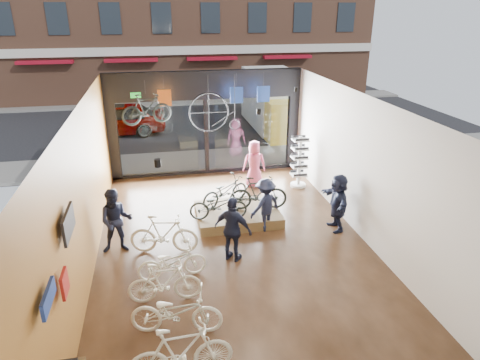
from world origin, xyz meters
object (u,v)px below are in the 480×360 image
object	(u,v)px
display_bike_left	(218,205)
hung_bike	(147,109)
floor_bike_5	(164,234)
display_bike_mid	(258,193)
floor_bike_1	(181,353)
sunglasses_rack	(299,162)
display_platform	(238,214)
floor_bike_3	(165,282)
customer_4	(254,164)
customer_3	(265,205)
customer_2	(233,229)
display_bike_right	(225,191)
penny_farthing	(217,114)
customer_1	(116,221)
box_truck	(279,104)
floor_bike_2	(176,312)
street_car	(117,119)
customer_5	(338,202)
floor_bike_4	(172,262)

from	to	relation	value
display_bike_left	hung_bike	bearing A→B (deg)	39.16
floor_bike_5	display_bike_mid	world-z (taller)	display_bike_mid
floor_bike_1	sunglasses_rack	world-z (taller)	sunglasses_rack
display_platform	display_bike_mid	xyz separation A→B (m)	(0.61, -0.06, 0.66)
floor_bike_3	customer_4	xyz separation A→B (m)	(3.29, 5.82, 0.35)
customer_3	sunglasses_rack	size ratio (longest dim) A/B	0.85
display_platform	customer_2	bearing A→B (deg)	-103.92
display_bike_right	penny_farthing	distance (m)	3.09
display_bike_left	customer_4	xyz separation A→B (m)	(1.69, 2.83, 0.10)
display_bike_left	floor_bike_1	bearing A→B (deg)	170.22
display_bike_left	customer_1	world-z (taller)	customer_1
display_bike_mid	customer_4	bearing A→B (deg)	-3.77
box_truck	customer_2	xyz separation A→B (m)	(-4.39, -11.17, -0.56)
floor_bike_1	hung_bike	distance (m)	8.18
display_platform	floor_bike_2	bearing A→B (deg)	-114.89
floor_bike_1	floor_bike_5	xyz separation A→B (m)	(-0.14, 4.12, -0.01)
street_car	sunglasses_rack	bearing A→B (deg)	39.45
penny_farthing	floor_bike_2	bearing A→B (deg)	-104.61
display_bike_mid	penny_farthing	xyz separation A→B (m)	(-0.73, 3.06, 1.69)
customer_2	penny_farthing	distance (m)	5.40
box_truck	display_bike_mid	xyz separation A→B (m)	(-3.26, -9.11, -0.59)
customer_4	customer_5	size ratio (longest dim) A/B	0.99
display_bike_right	customer_2	xyz separation A→B (m)	(-0.24, -2.60, 0.11)
floor_bike_3	penny_farthing	xyz separation A→B (m)	(2.12, 6.44, 2.03)
floor_bike_4	display_platform	size ratio (longest dim) A/B	0.66
customer_4	floor_bike_1	bearing A→B (deg)	75.04
floor_bike_2	customer_5	world-z (taller)	customer_5
customer_4	customer_3	bearing A→B (deg)	88.74
floor_bike_1	customer_2	size ratio (longest dim) A/B	1.05
customer_5	sunglasses_rack	bearing A→B (deg)	-176.53
customer_1	customer_2	distance (m)	2.98
display_platform	customer_4	distance (m)	2.68
floor_bike_4	display_bike_left	bearing A→B (deg)	-38.18
box_truck	customer_1	size ratio (longest dim) A/B	4.17
floor_bike_3	customer_2	bearing A→B (deg)	-49.54
customer_1	street_car	bearing A→B (deg)	93.10
customer_4	sunglasses_rack	bearing A→B (deg)	173.67
box_truck	floor_bike_5	bearing A→B (deg)	-119.96
box_truck	floor_bike_5	distance (m)	12.14
floor_bike_5	hung_bike	size ratio (longest dim) A/B	1.10
customer_1	floor_bike_3	bearing A→B (deg)	-64.94
customer_1	customer_5	distance (m)	5.95
floor_bike_4	display_bike_mid	xyz separation A→B (m)	(2.65, 2.54, 0.39)
display_bike_left	sunglasses_rack	distance (m)	4.06
street_car	customer_5	size ratio (longest dim) A/B	2.79
floor_bike_1	sunglasses_rack	distance (m)	8.90
box_truck	display_bike_mid	size ratio (longest dim) A/B	4.20
sunglasses_rack	street_car	bearing A→B (deg)	130.11
street_car	customer_3	bearing A→B (deg)	23.31
floor_bike_5	display_bike_right	size ratio (longest dim) A/B	1.06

